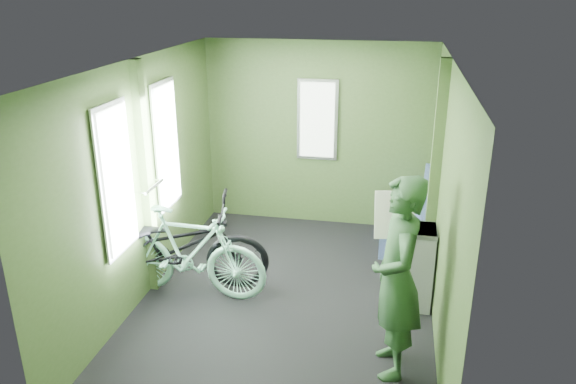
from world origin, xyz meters
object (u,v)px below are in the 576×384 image
(bicycle_black, at_px, (179,289))
(bench_seat, at_px, (406,225))
(bicycle_mint, at_px, (192,294))
(passenger, at_px, (397,278))
(waste_box, at_px, (420,267))

(bicycle_black, distance_m, bench_seat, 2.70)
(bicycle_mint, bearing_deg, bench_seat, -51.03)
(bicycle_black, height_order, bench_seat, bench_seat)
(bench_seat, bearing_deg, bicycle_mint, -139.87)
(passenger, xyz_separation_m, waste_box, (0.23, 1.01, -0.42))
(bicycle_black, distance_m, bicycle_mint, 0.19)
(passenger, bearing_deg, bicycle_mint, -120.64)
(waste_box, bearing_deg, passenger, -102.75)
(bicycle_mint, distance_m, waste_box, 2.26)
(bicycle_mint, xyz_separation_m, bench_seat, (2.09, 1.53, 0.27))
(passenger, bearing_deg, bicycle_black, -120.88)
(bicycle_mint, relative_size, waste_box, 1.93)
(bicycle_black, bearing_deg, waste_box, -97.02)
(bicycle_mint, bearing_deg, waste_box, -80.95)
(bicycle_black, height_order, passenger, passenger)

